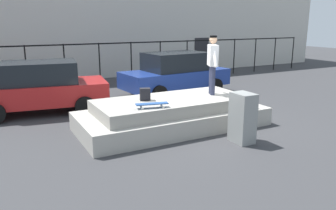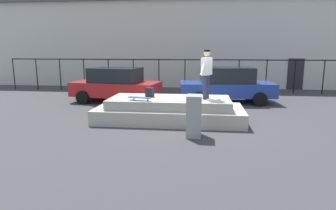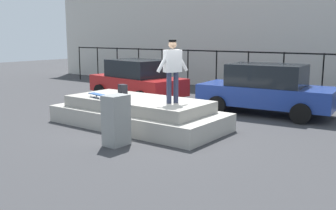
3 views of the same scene
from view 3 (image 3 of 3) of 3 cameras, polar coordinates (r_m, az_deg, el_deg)
ground_plane at (r=11.12m, az=-1.00°, el=-3.75°), size 60.00×60.00×0.00m
concrete_ledge at (r=11.61m, az=-4.48°, el=-1.24°), size 5.32×2.36×0.84m
skateboarder at (r=10.56m, az=0.67°, el=5.69°), size 0.47×0.93×1.73m
skateboard at (r=11.70m, az=-10.25°, el=1.50°), size 0.84×0.37×0.12m
backpack at (r=12.15m, az=-6.69°, el=2.24°), size 0.33×0.28×0.34m
car_red_sedan_near at (r=16.11m, az=-4.58°, el=3.71°), size 4.46×2.58×1.70m
car_blue_sedan_mid at (r=13.70m, az=14.27°, el=2.32°), size 4.66×2.44×1.72m
utility_box at (r=9.58m, az=-7.64°, el=-2.26°), size 0.45×0.61×1.26m
fence_row at (r=17.22m, az=14.12°, el=5.38°), size 24.06×0.06×2.00m
warehouse_building at (r=23.22m, az=20.57°, el=10.46°), size 31.77×9.35×6.06m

